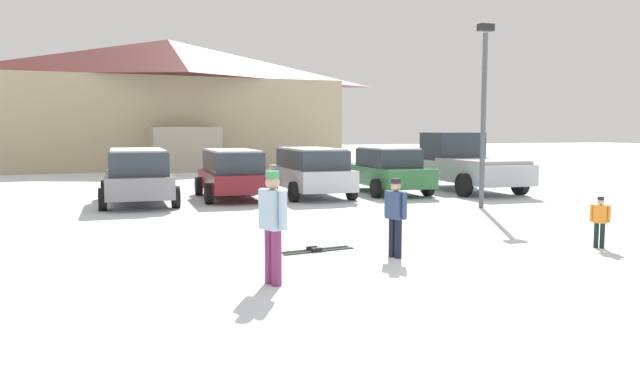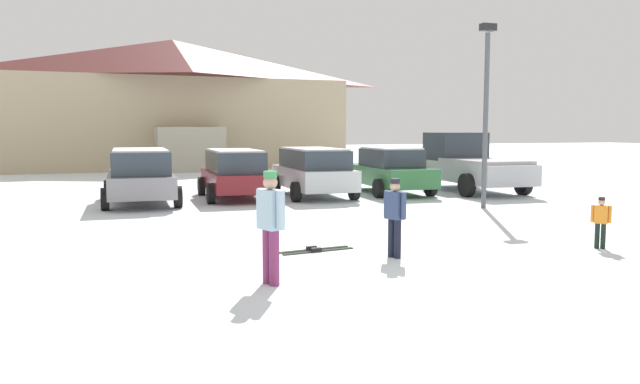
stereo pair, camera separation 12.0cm
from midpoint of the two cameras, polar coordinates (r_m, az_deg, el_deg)
name	(u,v)px [view 1 (the left image)]	position (r m, az deg, el deg)	size (l,w,h in m)	color
ground	(512,313)	(8.19, 16.72, -10.56)	(160.00, 160.00, 0.00)	silver
ski_lodge	(169,102)	(39.82, -13.71, 7.96)	(20.19, 11.69, 7.74)	tan
parked_grey_wagon	(138,174)	(19.80, -16.50, 1.56)	(2.36, 4.67, 1.68)	gray
parked_maroon_van	(232,172)	(20.63, -8.22, 1.81)	(2.24, 4.29, 1.61)	maroon
parked_silver_wagon	(311,170)	(21.03, -1.01, 1.99)	(2.29, 4.51, 1.65)	silver
parked_green_coupe	(386,170)	(22.34, 5.93, 2.02)	(2.29, 4.73, 1.64)	#306F3B
pickup_truck	(463,164)	(23.74, 12.84, 2.53)	(2.69, 5.86, 2.15)	#AFB2B7
skier_adult_in_blue_parka	(273,221)	(9.09, -4.71, -2.65)	(0.35, 0.60, 1.67)	#7A2E5A
skier_child_in_orange_jacket	(600,219)	(13.03, 23.98, -2.29)	(0.27, 0.29, 0.99)	black
skier_teen_in_navy_coat	(395,213)	(11.08, 6.61, -1.93)	(0.30, 0.50, 1.41)	black
pair_of_skis	(316,250)	(11.71, -0.66, -5.31)	(1.47, 0.48, 0.08)	black
lamp_post	(484,105)	(18.51, 14.56, 7.70)	(0.44, 0.24, 5.23)	#515459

